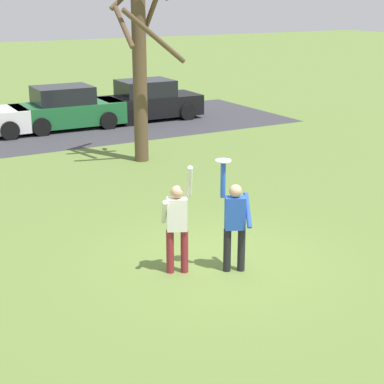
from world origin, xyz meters
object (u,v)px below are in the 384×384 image
(parked_car_green, at_px, (66,109))
(parked_car_black, at_px, (148,101))
(frisbee_disc, at_px, (223,161))
(person_catcher, at_px, (235,220))
(bare_tree_tall, at_px, (140,57))
(person_defender, at_px, (177,222))

(parked_car_green, distance_m, parked_car_black, 3.47)
(frisbee_disc, bearing_deg, person_catcher, -26.08)
(parked_car_green, bearing_deg, bare_tree_tall, -85.10)
(person_defender, bearing_deg, parked_car_black, 91.97)
(parked_car_black, height_order, bare_tree_tall, bare_tree_tall)
(parked_car_green, height_order, bare_tree_tall, bare_tree_tall)
(person_catcher, relative_size, parked_car_black, 0.50)
(person_defender, distance_m, parked_car_black, 14.87)
(person_catcher, bearing_deg, person_defender, 0.00)
(person_catcher, distance_m, frisbee_disc, 1.13)
(frisbee_disc, height_order, bare_tree_tall, bare_tree_tall)
(person_defender, bearing_deg, person_catcher, 0.00)
(person_defender, distance_m, parked_car_green, 13.73)
(person_defender, bearing_deg, parked_car_green, 105.14)
(person_defender, xyz_separation_m, bare_tree_tall, (2.95, 7.62, 2.14))
(person_catcher, height_order, parked_car_green, person_catcher)
(parked_car_black, bearing_deg, person_catcher, -108.57)
(person_defender, xyz_separation_m, parked_car_black, (6.07, 13.57, -0.25))
(frisbee_disc, height_order, parked_car_green, frisbee_disc)
(person_catcher, xyz_separation_m, parked_car_green, (1.67, 13.94, -0.25))
(parked_car_black, relative_size, bare_tree_tall, 0.67)
(parked_car_green, bearing_deg, person_defender, -99.39)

